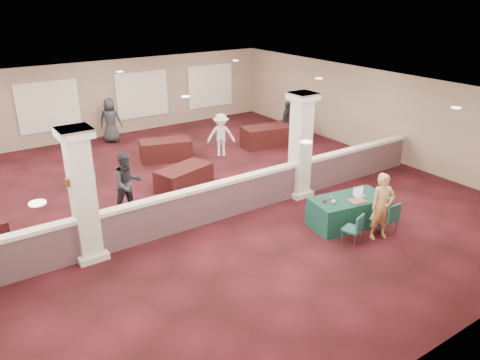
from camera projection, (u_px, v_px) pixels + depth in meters
ground at (190, 201)px, 14.17m from camera, size 16.00×16.00×0.00m
wall_back at (98, 100)px, 19.68m from camera, size 16.00×0.04×3.20m
wall_front at (427, 284)px, 7.44m from camera, size 16.00×0.04×3.20m
wall_right at (374, 112)px, 17.72m from camera, size 0.04×16.00×3.20m
ceiling at (185, 96)px, 12.95m from camera, size 16.00×16.00×0.02m
partition_wall at (216, 201)px, 12.81m from camera, size 15.60×0.28×1.10m
column_left at (83, 195)px, 10.58m from camera, size 0.72×0.72×3.20m
column_right at (301, 145)px, 13.96m from camera, size 0.72×0.72×3.20m
sconce_left at (68, 183)px, 10.30m from camera, size 0.12×0.12×0.18m
sconce_right at (93, 177)px, 10.59m from camera, size 0.12×0.12×0.18m
near_table at (348, 211)px, 12.59m from camera, size 2.20×1.35×0.79m
conf_chair_main at (390, 216)px, 12.02m from camera, size 0.45×0.46×0.90m
conf_chair_side at (355, 227)px, 11.57m from camera, size 0.52×0.52×0.83m
woman at (382, 207)px, 11.76m from camera, size 0.73×0.60×1.75m
far_table_front_center at (184, 178)px, 14.88m from camera, size 1.99×1.37×0.73m
far_table_front_right at (266, 136)px, 19.00m from camera, size 2.10×1.34×0.79m
far_table_back_center at (166, 150)px, 17.43m from camera, size 2.05×1.41×0.76m
far_table_back_right at (289, 130)px, 19.86m from camera, size 2.03×1.48×0.74m
attendee_a at (128, 184)px, 13.03m from camera, size 0.90×0.52×1.83m
attendee_b at (221, 135)px, 17.71m from camera, size 1.14×0.94×1.63m
attendee_c at (287, 120)px, 19.79m from camera, size 1.02×0.83×1.57m
attendee_d at (111, 120)px, 19.24m from camera, size 1.03×0.89×1.83m
laptop_base at (361, 196)px, 12.52m from camera, size 0.39×0.30×0.02m
laptop_screen at (358, 190)px, 12.58m from camera, size 0.36×0.07×0.24m
screen_glow at (358, 191)px, 12.58m from camera, size 0.32×0.06×0.21m
knitting at (358, 201)px, 12.23m from camera, size 0.48×0.39×0.03m
yarn_cream at (333, 201)px, 12.10m from camera, size 0.12×0.12×0.12m
yarn_red at (325, 200)px, 12.17m from camera, size 0.11×0.11×0.11m
yarn_grey at (332, 197)px, 12.34m from camera, size 0.11×0.11×0.11m
scissors at (378, 197)px, 12.46m from camera, size 0.13×0.05×0.01m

